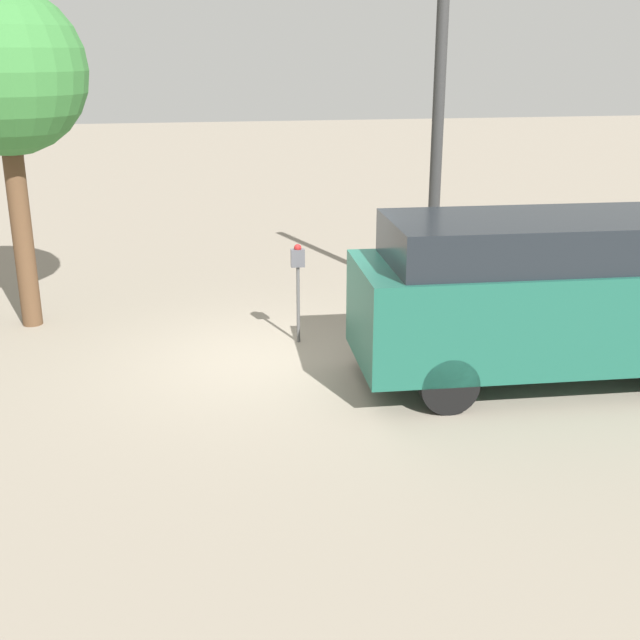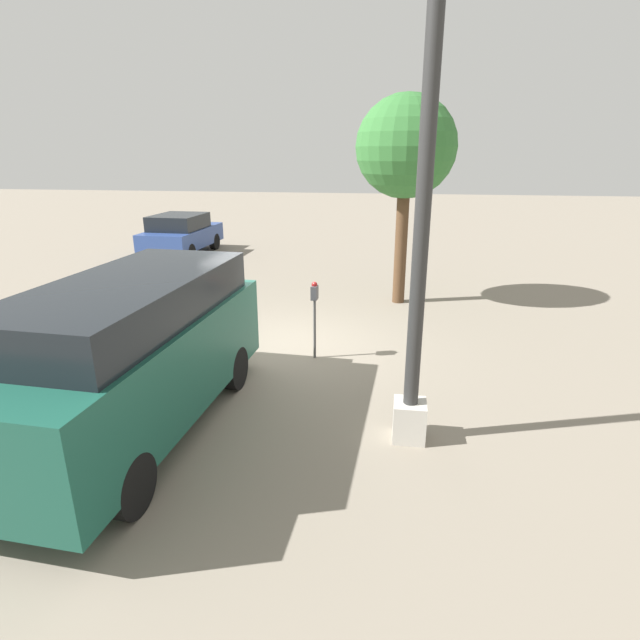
{
  "view_description": "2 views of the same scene",
  "coord_description": "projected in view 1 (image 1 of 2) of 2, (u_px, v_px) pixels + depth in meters",
  "views": [
    {
      "loc": [
        -1.3,
        -10.53,
        4.18
      ],
      "look_at": [
        0.56,
        -0.39,
        0.69
      ],
      "focal_mm": 45.0,
      "sensor_mm": 36.0,
      "label": 1
    },
    {
      "loc": [
        9.19,
        2.11,
        3.77
      ],
      "look_at": [
        0.61,
        0.81,
        0.84
      ],
      "focal_mm": 28.0,
      "sensor_mm": 36.0,
      "label": 2
    }
  ],
  "objects": [
    {
      "name": "parked_van",
      "position": [
        550.0,
        293.0,
        10.33
      ],
      "size": [
        5.15,
        2.12,
        2.19
      ],
      "rotation": [
        0.0,
        0.0,
        -0.05
      ],
      "color": "#195142",
      "rests_on": "ground"
    },
    {
      "name": "ground_plane",
      "position": [
        277.0,
        360.0,
        11.37
      ],
      "size": [
        80.0,
        80.0,
        0.0
      ],
      "primitive_type": "plane",
      "color": "gray"
    },
    {
      "name": "parking_meter_near",
      "position": [
        298.0,
        271.0,
        11.72
      ],
      "size": [
        0.21,
        0.12,
        1.51
      ],
      "rotation": [
        0.0,
        0.0,
        -0.06
      ],
      "color": "#4C4C4C",
      "rests_on": "ground"
    },
    {
      "name": "lamp_post",
      "position": [
        435.0,
        180.0,
        13.47
      ],
      "size": [
        0.44,
        0.44,
        5.62
      ],
      "color": "beige",
      "rests_on": "ground"
    },
    {
      "name": "street_tree",
      "position": [
        3.0,
        74.0,
        11.62
      ],
      "size": [
        2.44,
        2.44,
        5.11
      ],
      "color": "#513823",
      "rests_on": "ground"
    }
  ]
}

